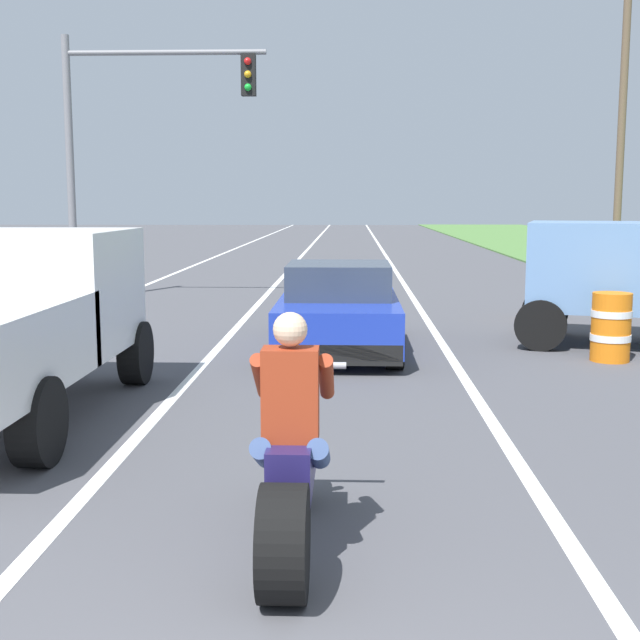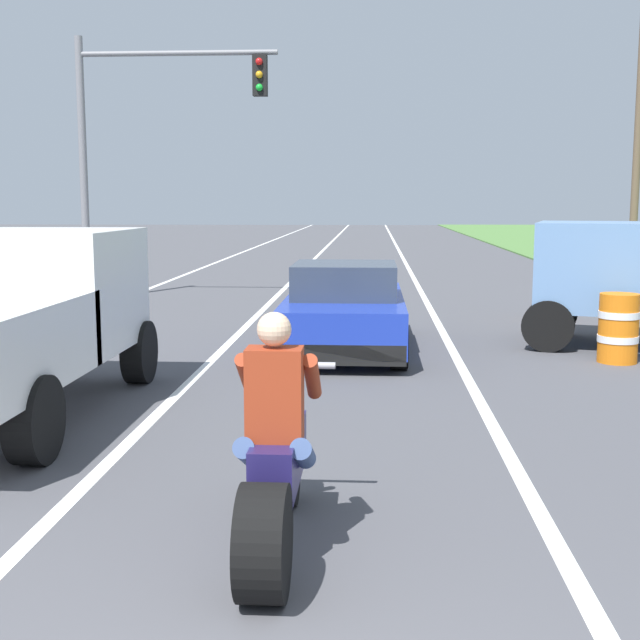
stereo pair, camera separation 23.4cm
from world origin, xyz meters
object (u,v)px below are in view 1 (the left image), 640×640
(pickup_truck_left_lane_white, at_px, (10,316))
(motorcycle_with_rider, at_px, (291,469))
(sports_car_blue, at_px, (339,310))
(traffic_light_mast_near, at_px, (130,126))
(construction_barrel_nearest, at_px, (611,327))
(construction_barrel_mid, at_px, (543,293))

(pickup_truck_left_lane_white, bearing_deg, motorcycle_with_rider, -46.77)
(sports_car_blue, xyz_separation_m, traffic_light_mast_near, (-4.82, 6.16, 3.37))
(construction_barrel_nearest, bearing_deg, pickup_truck_left_lane_white, -154.60)
(construction_barrel_nearest, distance_m, construction_barrel_mid, 4.47)
(motorcycle_with_rider, xyz_separation_m, sports_car_blue, (0.20, 7.75, 0.04))
(construction_barrel_nearest, bearing_deg, traffic_light_mast_near, 141.58)
(sports_car_blue, xyz_separation_m, pickup_truck_left_lane_white, (-3.42, -4.32, 0.48))
(pickup_truck_left_lane_white, height_order, construction_barrel_nearest, pickup_truck_left_lane_white)
(traffic_light_mast_near, relative_size, construction_barrel_nearest, 6.00)
(sports_car_blue, bearing_deg, construction_barrel_mid, 42.49)
(motorcycle_with_rider, height_order, pickup_truck_left_lane_white, pickup_truck_left_lane_white)
(traffic_light_mast_near, bearing_deg, motorcycle_with_rider, -71.60)
(construction_barrel_nearest, bearing_deg, motorcycle_with_rider, -120.99)
(pickup_truck_left_lane_white, distance_m, traffic_light_mast_near, 10.96)
(pickup_truck_left_lane_white, xyz_separation_m, construction_barrel_mid, (7.41, 7.98, -0.60))
(motorcycle_with_rider, relative_size, traffic_light_mast_near, 0.37)
(motorcycle_with_rider, xyz_separation_m, construction_barrel_mid, (4.19, 11.40, -0.09))
(motorcycle_with_rider, relative_size, sports_car_blue, 0.51)
(construction_barrel_nearest, bearing_deg, construction_barrel_mid, 89.71)
(motorcycle_with_rider, distance_m, pickup_truck_left_lane_white, 4.73)
(pickup_truck_left_lane_white, bearing_deg, traffic_light_mast_near, 97.63)
(sports_car_blue, bearing_deg, pickup_truck_left_lane_white, -128.36)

